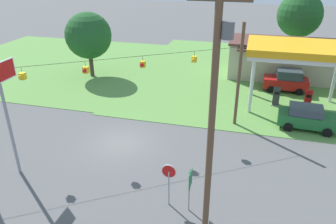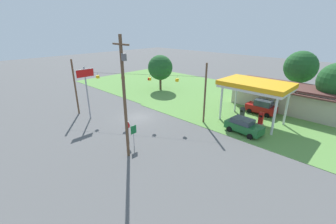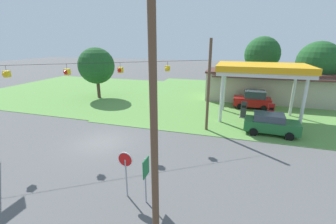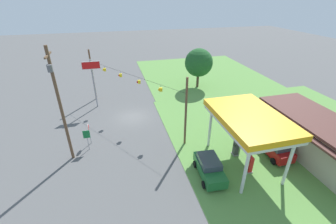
% 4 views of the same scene
% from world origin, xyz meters
% --- Properties ---
extents(ground_plane, '(160.00, 160.00, 0.00)m').
position_xyz_m(ground_plane, '(0.00, 0.00, 0.00)').
color(ground_plane, '#565656').
extents(grass_verge_station_corner, '(36.00, 28.00, 0.04)m').
position_xyz_m(grass_verge_station_corner, '(14.00, 17.65, 0.02)').
color(grass_verge_station_corner, '#5B8E42').
rests_on(grass_verge_station_corner, ground).
extents(grass_verge_opposite_corner, '(24.00, 24.00, 0.04)m').
position_xyz_m(grass_verge_opposite_corner, '(-16.00, 16.00, 0.02)').
color(grass_verge_opposite_corner, '#5B8E42').
rests_on(grass_verge_opposite_corner, ground).
extents(gas_station_canopy, '(8.35, 5.50, 5.48)m').
position_xyz_m(gas_station_canopy, '(12.00, 9.51, 4.94)').
color(gas_station_canopy, silver).
rests_on(gas_station_canopy, ground).
extents(gas_station_store, '(16.15, 5.97, 3.91)m').
position_xyz_m(gas_station_store, '(13.91, 17.63, 1.97)').
color(gas_station_store, '#B2A893').
rests_on(gas_station_store, ground).
extents(fuel_pump_near, '(0.71, 0.56, 1.70)m').
position_xyz_m(fuel_pump_near, '(10.71, 9.51, 0.81)').
color(fuel_pump_near, gray).
rests_on(fuel_pump_near, ground).
extents(fuel_pump_far, '(0.71, 0.56, 1.70)m').
position_xyz_m(fuel_pump_far, '(13.30, 9.51, 0.81)').
color(fuel_pump_far, gray).
rests_on(fuel_pump_far, ground).
extents(car_at_pumps_front, '(4.45, 2.33, 1.79)m').
position_xyz_m(car_at_pumps_front, '(12.82, 5.64, 0.93)').
color(car_at_pumps_front, '#1E602D').
rests_on(car_at_pumps_front, ground).
extents(car_at_pumps_rear, '(4.13, 2.13, 2.13)m').
position_xyz_m(car_at_pumps_rear, '(11.76, 13.38, 1.06)').
color(car_at_pumps_rear, '#AD1414').
rests_on(car_at_pumps_rear, ground).
extents(stop_sign_roadside, '(0.80, 0.08, 2.50)m').
position_xyz_m(stop_sign_roadside, '(4.87, -5.23, 1.81)').
color(stop_sign_roadside, '#99999E').
rests_on(stop_sign_roadside, ground).
extents(stop_sign_overhead, '(0.22, 2.48, 7.15)m').
position_xyz_m(stop_sign_overhead, '(-4.55, -4.75, 5.16)').
color(stop_sign_overhead, gray).
rests_on(stop_sign_overhead, ground).
extents(route_sign, '(0.10, 0.70, 2.40)m').
position_xyz_m(route_sign, '(6.00, -5.38, 1.71)').
color(route_sign, gray).
rests_on(route_sign, ground).
extents(utility_pole_main, '(2.20, 0.44, 11.38)m').
position_xyz_m(utility_pole_main, '(7.08, -6.91, 6.32)').
color(utility_pole_main, brown).
rests_on(utility_pole_main, ground).
extents(signal_span_gantry, '(15.29, 10.24, 7.84)m').
position_xyz_m(signal_span_gantry, '(0.00, -0.01, 4.30)').
color(signal_span_gantry, brown).
rests_on(signal_span_gantry, ground).
extents(tree_behind_station, '(5.21, 5.21, 8.31)m').
position_xyz_m(tree_behind_station, '(13.18, 23.83, 5.69)').
color(tree_behind_station, '#4C3828').
rests_on(tree_behind_station, ground).
extents(tree_west_verge, '(4.81, 4.81, 6.84)m').
position_xyz_m(tree_west_verge, '(-8.43, 12.58, 4.43)').
color(tree_west_verge, '#4C3828').
rests_on(tree_west_verge, ground).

